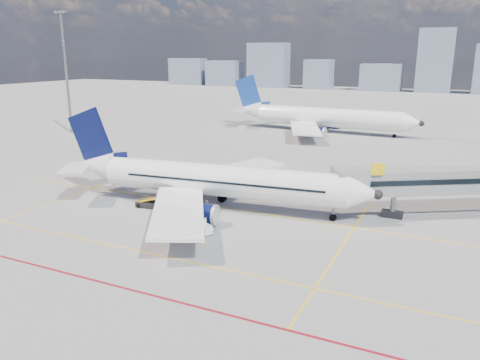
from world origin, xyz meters
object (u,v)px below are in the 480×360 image
(main_aircraft, at_px, (209,180))
(belt_loader, at_px, (153,203))
(ramp_worker, at_px, (203,234))
(second_aircraft, at_px, (319,117))
(baggage_tug, at_px, (200,226))
(cargo_dolly, at_px, (176,222))

(main_aircraft, height_order, belt_loader, main_aircraft)
(main_aircraft, xyz_separation_m, ramp_worker, (4.62, -9.50, -2.25))
(second_aircraft, relative_size, baggage_tug, 16.57)
(baggage_tug, relative_size, ramp_worker, 1.35)
(main_aircraft, bearing_deg, cargo_dolly, -91.00)
(belt_loader, xyz_separation_m, ramp_worker, (10.33, -6.61, 0.43))
(main_aircraft, distance_m, baggage_tug, 8.36)
(main_aircraft, relative_size, belt_loader, 7.07)
(cargo_dolly, xyz_separation_m, ramp_worker, (3.85, -1.40, -0.11))
(main_aircraft, distance_m, cargo_dolly, 8.42)
(main_aircraft, distance_m, ramp_worker, 10.80)
(cargo_dolly, height_order, ramp_worker, cargo_dolly)
(baggage_tug, relative_size, cargo_dolly, 0.72)
(main_aircraft, bearing_deg, baggage_tug, -73.97)
(second_aircraft, relative_size, cargo_dolly, 11.88)
(cargo_dolly, xyz_separation_m, belt_loader, (-6.49, 5.21, -0.54))
(baggage_tug, height_order, ramp_worker, ramp_worker)
(second_aircraft, xyz_separation_m, cargo_dolly, (4.27, -65.24, -2.13))
(baggage_tug, height_order, belt_loader, belt_loader)
(second_aircraft, distance_m, ramp_worker, 67.17)
(second_aircraft, height_order, cargo_dolly, second_aircraft)
(main_aircraft, height_order, cargo_dolly, main_aircraft)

